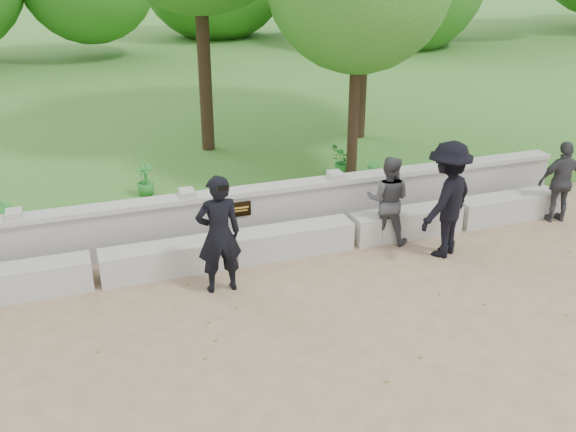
% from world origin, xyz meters
% --- Properties ---
extents(ground, '(80.00, 80.00, 0.00)m').
position_xyz_m(ground, '(0.00, 0.00, 0.00)').
color(ground, tan).
rests_on(ground, ground).
extents(lawn, '(40.00, 22.00, 0.25)m').
position_xyz_m(lawn, '(0.00, 14.00, 0.12)').
color(lawn, '#276A22').
rests_on(lawn, ground).
extents(concrete_bench, '(11.90, 0.45, 0.45)m').
position_xyz_m(concrete_bench, '(0.00, 1.90, 0.22)').
color(concrete_bench, '#B0ADA6').
rests_on(concrete_bench, ground).
extents(parapet_wall, '(12.50, 0.35, 0.90)m').
position_xyz_m(parapet_wall, '(0.00, 2.60, 0.46)').
color(parapet_wall, '#A5A39C').
rests_on(parapet_wall, ground).
extents(man_main, '(0.63, 0.56, 1.71)m').
position_xyz_m(man_main, '(-0.35, 1.15, 0.86)').
color(man_main, black).
rests_on(man_main, ground).
extents(visitor_left, '(0.89, 0.85, 1.45)m').
position_xyz_m(visitor_left, '(2.58, 1.80, 0.73)').
color(visitor_left, '#3D3E42').
rests_on(visitor_left, ground).
extents(visitor_mid, '(1.36, 1.18, 1.83)m').
position_xyz_m(visitor_mid, '(3.20, 1.10, 0.91)').
color(visitor_mid, black).
rests_on(visitor_mid, ground).
extents(visitor_right, '(0.90, 0.51, 1.44)m').
position_xyz_m(visitor_right, '(5.80, 1.57, 0.72)').
color(visitor_right, '#393A3E').
rests_on(visitor_right, ground).
extents(shrub_a, '(0.43, 0.38, 0.69)m').
position_xyz_m(shrub_a, '(-3.23, 3.30, 0.59)').
color(shrub_a, '#2D8632').
rests_on(shrub_a, lawn).
extents(shrub_b, '(0.41, 0.39, 0.58)m').
position_xyz_m(shrub_b, '(3.10, 3.30, 0.54)').
color(shrub_b, '#2D8632').
rests_on(shrub_b, lawn).
extents(shrub_c, '(0.72, 0.73, 0.62)m').
position_xyz_m(shrub_c, '(2.91, 4.28, 0.56)').
color(shrub_c, '#2D8632').
rests_on(shrub_c, lawn).
extents(shrub_d, '(0.44, 0.45, 0.59)m').
position_xyz_m(shrub_d, '(-0.91, 4.54, 0.55)').
color(shrub_d, '#2D8632').
rests_on(shrub_d, lawn).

